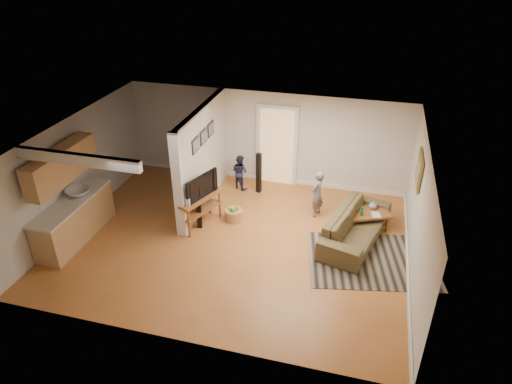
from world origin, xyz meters
TOP-DOWN VIEW (x-y plane):
  - ground at (0.00, 0.00)m, footprint 7.50×7.50m
  - room_shell at (-1.07, 0.43)m, footprint 7.54×6.02m
  - area_rug at (3.00, 0.04)m, footprint 2.93×2.39m
  - sofa at (2.60, 0.72)m, footprint 1.52×2.54m
  - coffee_table at (2.77, 1.28)m, footprint 1.25×1.02m
  - tv_console at (-0.94, 0.39)m, footprint 0.87×1.31m
  - speaker_left at (-0.93, 0.30)m, footprint 0.13×0.13m
  - speaker_right at (-0.02, 2.27)m, footprint 0.15×0.15m
  - toy_basket at (-0.25, 0.80)m, footprint 0.42×0.42m
  - child at (1.60, 1.53)m, footprint 0.41×0.50m
  - toddler at (-0.56, 2.35)m, footprint 0.57×0.52m

SIDE VIEW (x-z plane):
  - ground at x=0.00m, z-range 0.00..0.00m
  - sofa at x=2.60m, z-range -0.35..0.35m
  - child at x=1.60m, z-range -0.59..0.59m
  - toddler at x=-0.56m, z-range -0.48..0.48m
  - area_rug at x=3.00m, z-range 0.00..0.01m
  - toy_basket at x=-0.25m, z-range -0.03..0.34m
  - coffee_table at x=2.77m, z-range 0.01..0.65m
  - speaker_left at x=-0.93m, z-range 0.00..1.10m
  - speaker_right at x=-0.02m, z-range 0.00..1.11m
  - tv_console at x=-0.94m, z-range 0.17..1.23m
  - room_shell at x=-1.07m, z-range 0.20..2.72m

